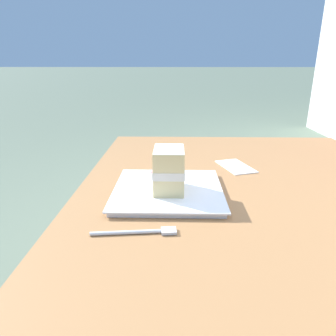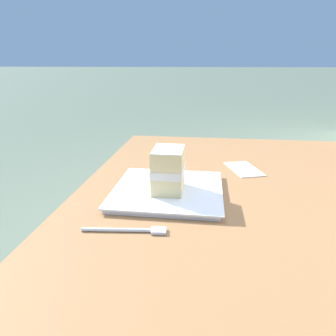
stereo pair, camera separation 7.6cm
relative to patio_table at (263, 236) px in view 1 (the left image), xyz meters
name	(u,v)px [view 1 (the left image)]	position (x,y,z in m)	size (l,w,h in m)	color
patio_table	(263,236)	(0.00, 0.00, 0.00)	(1.38, 0.97, 0.71)	olive
dessert_plate	(168,191)	(0.05, 0.24, 0.10)	(0.28, 0.28, 0.02)	white
cake_slice	(169,170)	(0.04, 0.24, 0.16)	(0.10, 0.08, 0.11)	#EAD18C
dessert_fork	(140,232)	(-0.14, 0.29, 0.09)	(0.03, 0.17, 0.01)	silver
paper_napkin	(236,166)	(0.27, 0.02, 0.09)	(0.16, 0.12, 0.00)	silver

